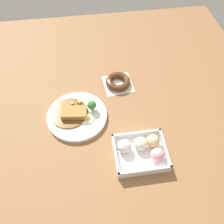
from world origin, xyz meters
The scene contains 4 objects.
ground_plane centered at (0.00, 0.00, 0.00)m, with size 1.60×1.60×0.00m, color brown.
curry_plate centered at (0.07, -0.04, 0.01)m, with size 0.25×0.25×0.07m.
donut_box centered at (-0.17, 0.16, 0.03)m, with size 0.19×0.16×0.06m.
chocolate_ring_donut centered at (-0.13, -0.20, 0.02)m, with size 0.14×0.14×0.03m.
Camera 1 is at (0.00, 0.54, 0.82)m, focal length 37.58 mm.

